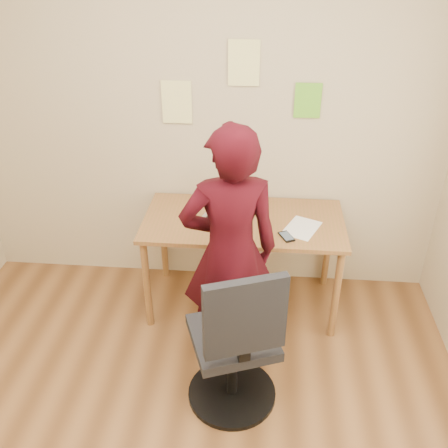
# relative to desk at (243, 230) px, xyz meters

# --- Properties ---
(room) EXTENTS (3.58, 3.58, 2.78)m
(room) POSITION_rel_desk_xyz_m (-0.32, -1.38, 0.70)
(room) COLOR brown
(room) RESTS_ON ground
(desk) EXTENTS (1.40, 0.70, 0.74)m
(desk) POSITION_rel_desk_xyz_m (0.00, 0.00, 0.00)
(desk) COLOR brown
(desk) RESTS_ON ground
(laptop) EXTENTS (0.39, 0.37, 0.23)m
(laptop) POSITION_rel_desk_xyz_m (-0.12, 0.00, 0.14)
(laptop) COLOR #AAABB1
(laptop) RESTS_ON desk
(paper_sheet) EXTENTS (0.30, 0.34, 0.00)m
(paper_sheet) POSITION_rel_desk_xyz_m (0.40, -0.08, 0.09)
(paper_sheet) COLOR white
(paper_sheet) RESTS_ON desk
(phone) EXTENTS (0.12, 0.15, 0.01)m
(phone) POSITION_rel_desk_xyz_m (0.29, -0.21, 0.09)
(phone) COLOR black
(phone) RESTS_ON desk
(wall_note_left) EXTENTS (0.21, 0.00, 0.30)m
(wall_note_left) POSITION_rel_desk_xyz_m (-0.50, 0.36, 0.80)
(wall_note_left) COLOR #FFFA98
(wall_note_left) RESTS_ON room
(wall_note_mid) EXTENTS (0.21, 0.00, 0.30)m
(wall_note_mid) POSITION_rel_desk_xyz_m (-0.04, 0.36, 1.07)
(wall_note_mid) COLOR #FFFA98
(wall_note_mid) RESTS_ON room
(wall_note_right) EXTENTS (0.18, 0.00, 0.24)m
(wall_note_right) POSITION_rel_desk_xyz_m (0.40, 0.36, 0.83)
(wall_note_right) COLOR #6AC52C
(wall_note_right) RESTS_ON room
(office_chair) EXTENTS (0.59, 0.60, 1.04)m
(office_chair) POSITION_rel_desk_xyz_m (0.01, -0.96, -0.21)
(office_chair) COLOR black
(office_chair) RESTS_ON ground
(person) EXTENTS (0.66, 0.51, 1.63)m
(person) POSITION_rel_desk_xyz_m (-0.06, -0.54, 0.16)
(person) COLOR black
(person) RESTS_ON ground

